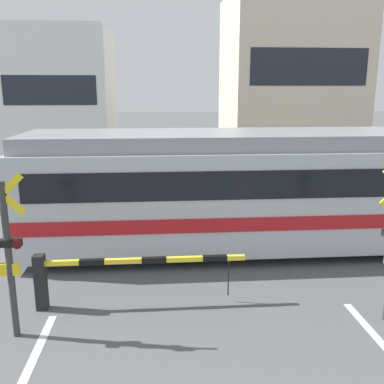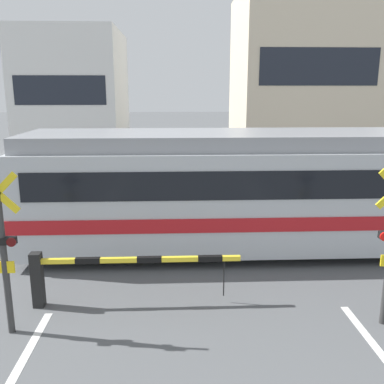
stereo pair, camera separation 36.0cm
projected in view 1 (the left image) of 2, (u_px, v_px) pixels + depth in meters
name	position (u px, v px, depth m)	size (l,w,h in m)	color
rail_track_near	(193.00, 257.00, 10.34)	(50.00, 0.10, 0.08)	#6B6051
rail_track_far	(189.00, 238.00, 11.73)	(50.00, 0.10, 0.08)	#6B6051
crossing_barrier_near	(96.00, 271.00, 7.91)	(3.90, 0.20, 1.07)	black
crossing_barrier_far	(247.00, 196.00, 13.53)	(3.90, 0.20, 1.07)	black
crossing_signal_left	(8.00, 250.00, 6.78)	(0.68, 0.15, 2.76)	#333333
pedestrian	(167.00, 169.00, 16.56)	(0.38, 0.23, 1.74)	#33384C
building_left_of_street	(65.00, 97.00, 24.49)	(5.42, 6.91, 7.21)	white
building_right_of_street	(289.00, 78.00, 25.27)	(7.31, 6.91, 9.33)	beige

